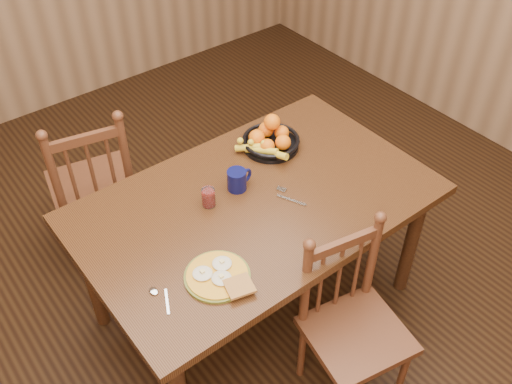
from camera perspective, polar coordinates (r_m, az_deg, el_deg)
room at (r=2.21m, az=0.00°, el=10.66°), size 4.52×5.02×2.72m
dining_table at (r=2.63m, az=0.00°, el=-2.18°), size 1.60×1.00×0.75m
chair_far at (r=3.20m, az=-16.00°, el=0.57°), size 0.51×0.49×0.96m
chair_near at (r=2.55m, az=9.60°, el=-13.05°), size 0.47×0.46×0.89m
breakfast_plate at (r=2.26m, az=-3.78°, el=-8.36°), size 0.26×0.30×0.04m
fork at (r=2.59m, az=3.23°, el=-0.45°), size 0.07×0.18×0.00m
spoon at (r=2.24m, az=-9.77°, el=-10.07°), size 0.06×0.15×0.01m
coffee_mug at (r=2.60m, az=-1.85°, el=1.26°), size 0.13×0.09×0.10m
juice_glass at (r=2.53m, az=-4.77°, el=-0.58°), size 0.06×0.06×0.09m
fruit_bowl at (r=2.84m, az=1.41°, el=5.23°), size 0.32×0.32×0.17m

